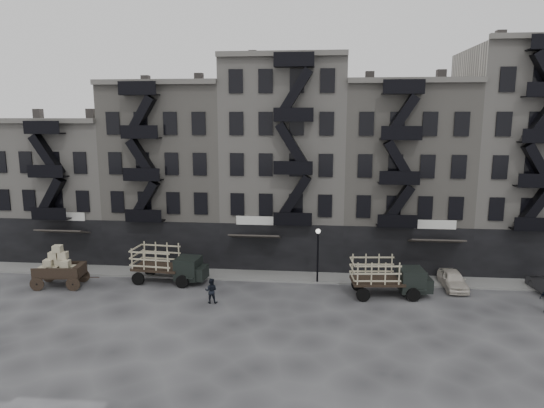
# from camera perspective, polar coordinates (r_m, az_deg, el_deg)

# --- Properties ---
(ground) EXTENTS (140.00, 140.00, 0.00)m
(ground) POSITION_cam_1_polar(r_m,az_deg,el_deg) (35.32, 0.34, -10.58)
(ground) COLOR #38383A
(ground) RESTS_ON ground
(sidewalk) EXTENTS (55.00, 2.50, 0.15)m
(sidewalk) POSITION_cam_1_polar(r_m,az_deg,el_deg) (38.80, 0.87, -8.49)
(sidewalk) COLOR slate
(sidewalk) RESTS_ON ground
(building_west) EXTENTS (10.00, 11.35, 13.20)m
(building_west) POSITION_cam_1_polar(r_m,az_deg,el_deg) (48.96, -22.47, 1.84)
(building_west) COLOR #A19C94
(building_west) RESTS_ON ground
(building_midwest) EXTENTS (10.00, 11.35, 16.20)m
(building_midwest) POSITION_cam_1_polar(r_m,az_deg,el_deg) (44.90, -11.26, 3.66)
(building_midwest) COLOR gray
(building_midwest) RESTS_ON ground
(building_center) EXTENTS (10.00, 11.35, 18.20)m
(building_center) POSITION_cam_1_polar(r_m,az_deg,el_deg) (42.94, 1.60, 4.89)
(building_center) COLOR #A19C94
(building_center) RESTS_ON ground
(building_mideast) EXTENTS (10.00, 11.35, 16.20)m
(building_mideast) POSITION_cam_1_polar(r_m,az_deg,el_deg) (43.49, 14.88, 3.29)
(building_mideast) COLOR gray
(building_mideast) RESTS_ON ground
(building_east) EXTENTS (10.00, 11.35, 19.20)m
(building_east) POSITION_cam_1_polar(r_m,az_deg,el_deg) (45.99, 27.41, 4.72)
(building_east) COLOR #A19C94
(building_east) RESTS_ON ground
(lamp_post) EXTENTS (0.36, 0.36, 4.28)m
(lamp_post) POSITION_cam_1_polar(r_m,az_deg,el_deg) (36.76, 5.41, -5.20)
(lamp_post) COLOR black
(lamp_post) RESTS_ON ground
(wagon) EXTENTS (3.85, 2.33, 3.11)m
(wagon) POSITION_cam_1_polar(r_m,az_deg,el_deg) (39.64, -23.88, -6.43)
(wagon) COLOR black
(wagon) RESTS_ON ground
(stake_truck_west) EXTENTS (5.79, 2.77, 2.82)m
(stake_truck_west) POSITION_cam_1_polar(r_m,az_deg,el_deg) (38.13, -12.18, -6.66)
(stake_truck_west) COLOR black
(stake_truck_west) RESTS_ON ground
(stake_truck_east) EXTENTS (5.72, 2.76, 2.78)m
(stake_truck_east) POSITION_cam_1_polar(r_m,az_deg,el_deg) (35.47, 13.53, -8.06)
(stake_truck_east) COLOR black
(stake_truck_east) RESTS_ON ground
(car_east) EXTENTS (1.67, 3.96, 1.34)m
(car_east) POSITION_cam_1_polar(r_m,az_deg,el_deg) (38.67, 20.50, -8.32)
(car_east) COLOR beige
(car_east) RESTS_ON ground
(pedestrian_mid) EXTENTS (0.86, 0.68, 1.74)m
(pedestrian_mid) POSITION_cam_1_polar(r_m,az_deg,el_deg) (33.80, -7.17, -10.08)
(pedestrian_mid) COLOR black
(pedestrian_mid) RESTS_ON ground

